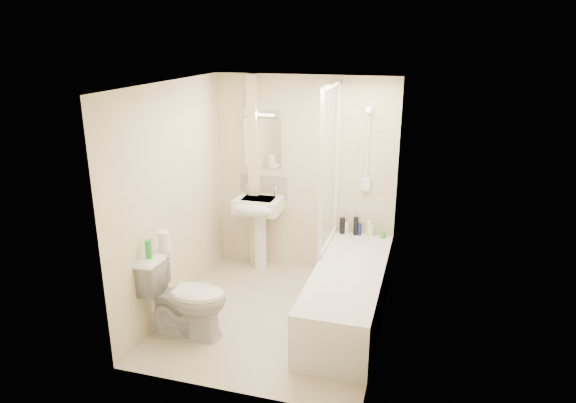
# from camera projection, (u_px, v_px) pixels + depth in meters

# --- Properties ---
(floor) EXTENTS (2.50, 2.50, 0.00)m
(floor) POSITION_uv_depth(u_px,v_px,m) (274.00, 316.00, 5.42)
(floor) COLOR beige
(floor) RESTS_ON ground
(wall_back) EXTENTS (2.20, 0.02, 2.40)m
(wall_back) POSITION_uv_depth(u_px,v_px,m) (304.00, 176.00, 6.19)
(wall_back) COLOR beige
(wall_back) RESTS_ON ground
(wall_left) EXTENTS (0.02, 2.50, 2.40)m
(wall_left) POSITION_uv_depth(u_px,v_px,m) (172.00, 199.00, 5.34)
(wall_left) COLOR beige
(wall_left) RESTS_ON ground
(wall_right) EXTENTS (0.02, 2.50, 2.40)m
(wall_right) POSITION_uv_depth(u_px,v_px,m) (386.00, 219.00, 4.76)
(wall_right) COLOR beige
(wall_right) RESTS_ON ground
(ceiling) EXTENTS (2.20, 2.50, 0.02)m
(ceiling) POSITION_uv_depth(u_px,v_px,m) (272.00, 84.00, 4.67)
(ceiling) COLOR white
(ceiling) RESTS_ON wall_back
(tile_back) EXTENTS (0.70, 0.01, 1.75)m
(tile_back) POSITION_uv_depth(u_px,v_px,m) (367.00, 162.00, 5.91)
(tile_back) COLOR beige
(tile_back) RESTS_ON wall_back
(tile_right) EXTENTS (0.01, 2.10, 1.75)m
(tile_right) POSITION_uv_depth(u_px,v_px,m) (388.00, 190.00, 4.87)
(tile_right) COLOR beige
(tile_right) RESTS_ON wall_right
(pipe_boxing) EXTENTS (0.12, 0.12, 2.40)m
(pipe_boxing) POSITION_uv_depth(u_px,v_px,m) (254.00, 174.00, 6.30)
(pipe_boxing) COLOR beige
(pipe_boxing) RESTS_ON ground
(splashback) EXTENTS (0.60, 0.02, 0.30)m
(splashback) POSITION_uv_depth(u_px,v_px,m) (263.00, 187.00, 6.37)
(splashback) COLOR beige
(splashback) RESTS_ON wall_back
(mirror) EXTENTS (0.46, 0.01, 0.60)m
(mirror) POSITION_uv_depth(u_px,v_px,m) (263.00, 143.00, 6.20)
(mirror) COLOR white
(mirror) RESTS_ON wall_back
(strip_light) EXTENTS (0.42, 0.07, 0.07)m
(strip_light) POSITION_uv_depth(u_px,v_px,m) (262.00, 113.00, 6.06)
(strip_light) COLOR silver
(strip_light) RESTS_ON wall_back
(bathtub) EXTENTS (0.70, 2.10, 0.55)m
(bathtub) POSITION_uv_depth(u_px,v_px,m) (348.00, 292.00, 5.32)
(bathtub) COLOR white
(bathtub) RESTS_ON ground
(shower_screen) EXTENTS (0.04, 0.92, 1.80)m
(shower_screen) POSITION_uv_depth(u_px,v_px,m) (330.00, 167.00, 5.59)
(shower_screen) COLOR white
(shower_screen) RESTS_ON bathtub
(shower_fixture) EXTENTS (0.10, 0.16, 0.99)m
(shower_fixture) POSITION_uv_depth(u_px,v_px,m) (367.00, 153.00, 5.83)
(shower_fixture) COLOR white
(shower_fixture) RESTS_ON wall_back
(pedestal_sink) EXTENTS (0.55, 0.50, 1.07)m
(pedestal_sink) POSITION_uv_depth(u_px,v_px,m) (258.00, 214.00, 6.25)
(pedestal_sink) COLOR white
(pedestal_sink) RESTS_ON ground
(bottle_black_a) EXTENTS (0.06, 0.06, 0.20)m
(bottle_black_a) POSITION_uv_depth(u_px,v_px,m) (342.00, 226.00, 6.15)
(bottle_black_a) COLOR black
(bottle_black_a) RESTS_ON bathtub
(bottle_white_a) EXTENTS (0.05, 0.05, 0.14)m
(bottle_white_a) POSITION_uv_depth(u_px,v_px,m) (347.00, 228.00, 6.14)
(bottle_white_a) COLOR white
(bottle_white_a) RESTS_ON bathtub
(bottle_black_b) EXTENTS (0.06, 0.06, 0.22)m
(bottle_black_b) POSITION_uv_depth(u_px,v_px,m) (356.00, 226.00, 6.10)
(bottle_black_b) COLOR black
(bottle_black_b) RESTS_ON bathtub
(bottle_blue) EXTENTS (0.05, 0.05, 0.14)m
(bottle_blue) POSITION_uv_depth(u_px,v_px,m) (359.00, 229.00, 6.10)
(bottle_blue) COLOR navy
(bottle_blue) RESTS_ON bathtub
(bottle_cream) EXTENTS (0.06, 0.06, 0.19)m
(bottle_cream) POSITION_uv_depth(u_px,v_px,m) (369.00, 228.00, 6.06)
(bottle_cream) COLOR beige
(bottle_cream) RESTS_ON bathtub
(bottle_white_b) EXTENTS (0.05, 0.05, 0.15)m
(bottle_white_b) POSITION_uv_depth(u_px,v_px,m) (371.00, 230.00, 6.06)
(bottle_white_b) COLOR silver
(bottle_white_b) RESTS_ON bathtub
(bottle_green) EXTENTS (0.06, 0.06, 0.08)m
(bottle_green) POSITION_uv_depth(u_px,v_px,m) (383.00, 234.00, 6.04)
(bottle_green) COLOR green
(bottle_green) RESTS_ON bathtub
(toilet) EXTENTS (0.60, 0.89, 0.83)m
(toilet) POSITION_uv_depth(u_px,v_px,m) (185.00, 296.00, 4.97)
(toilet) COLOR white
(toilet) RESTS_ON ground
(toilet_roll_lower) EXTENTS (0.12, 0.12, 0.11)m
(toilet_roll_lower) POSITION_uv_depth(u_px,v_px,m) (165.00, 245.00, 4.99)
(toilet_roll_lower) COLOR white
(toilet_roll_lower) RESTS_ON toilet
(toilet_roll_upper) EXTENTS (0.12, 0.12, 0.09)m
(toilet_roll_upper) POSITION_uv_depth(u_px,v_px,m) (163.00, 236.00, 4.95)
(toilet_roll_upper) COLOR white
(toilet_roll_upper) RESTS_ON toilet_roll_lower
(green_bottle) EXTENTS (0.06, 0.06, 0.18)m
(green_bottle) POSITION_uv_depth(u_px,v_px,m) (149.00, 249.00, 4.80)
(green_bottle) COLOR green
(green_bottle) RESTS_ON toilet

